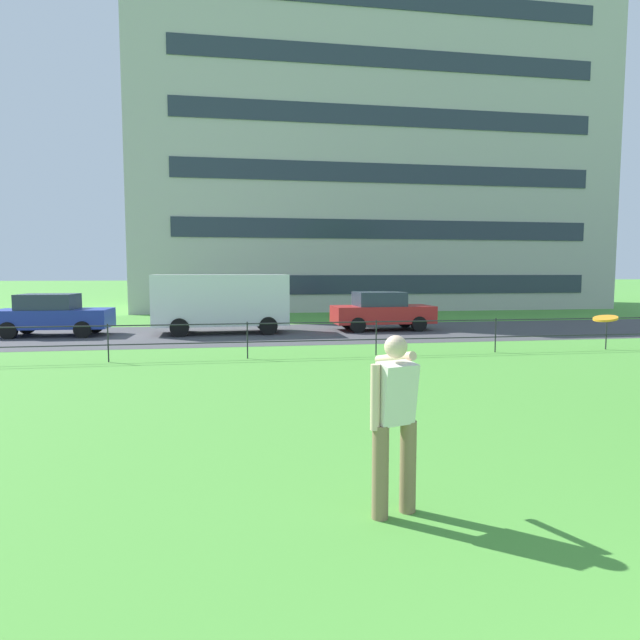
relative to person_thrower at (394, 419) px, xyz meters
The scene contains 8 objects.
street_strip 15.73m from the person_thrower, 80.95° to the left, with size 80.00×6.94×0.01m, color #424247.
park_fence 10.05m from the person_thrower, 75.76° to the left, with size 35.93×0.04×1.00m.
person_thrower is the anchor object (origin of this frame).
frisbee 3.04m from the person_thrower, 16.07° to the left, with size 0.36×0.36×0.07m.
car_blue_center 18.02m from the person_thrower, 116.43° to the left, with size 4.05×1.91×1.54m.
panel_van_far_left 16.13m from the person_thrower, 96.81° to the left, with size 5.06×2.23×2.24m.
car_red_far_right 16.70m from the person_thrower, 74.63° to the left, with size 4.05×1.90×1.54m.
apartment_building_background 33.40m from the person_thrower, 76.33° to the left, with size 29.70×11.25×19.58m.
Camera 1 is at (-3.98, -0.37, 2.35)m, focal length 30.34 mm.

